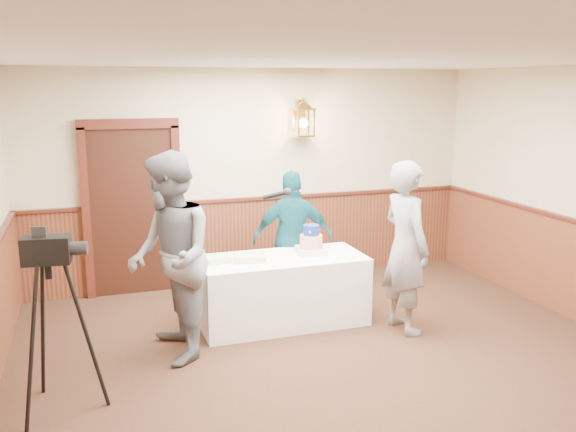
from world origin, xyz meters
name	(u,v)px	position (x,y,z in m)	size (l,w,h in m)	color
ground	(370,402)	(0.00, 0.00, 0.00)	(7.00, 7.00, 0.00)	black
room_shell	(346,213)	(-0.05, 0.45, 1.52)	(6.02, 7.02, 2.81)	beige
display_table	(282,290)	(-0.15, 1.90, 0.38)	(1.80, 0.80, 0.75)	white
tiered_cake	(311,242)	(0.20, 1.96, 0.88)	(0.35, 0.35, 0.32)	beige
sheet_cake_yellow	(250,258)	(-0.52, 1.89, 0.78)	(0.33, 0.25, 0.07)	#D7B881
sheet_cake_green	(216,259)	(-0.87, 1.95, 0.78)	(0.27, 0.22, 0.06)	#B4EFA9
interviewer	(170,258)	(-1.42, 1.39, 1.00)	(1.56, 1.00, 1.99)	slate
baker	(406,247)	(1.02, 1.30, 0.92)	(0.67, 0.44, 1.83)	gray
assistant_p	(293,239)	(0.15, 2.43, 0.81)	(0.94, 0.39, 1.61)	#104B57
tv_camera_rig	(54,335)	(-2.44, 0.69, 0.65)	(0.57, 0.53, 1.45)	black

